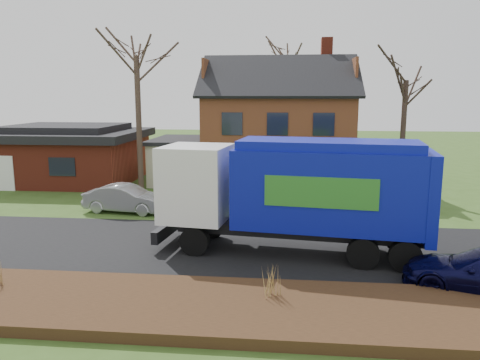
# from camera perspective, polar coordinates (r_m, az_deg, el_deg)

# --- Properties ---
(ground) EXTENTS (120.00, 120.00, 0.00)m
(ground) POSITION_cam_1_polar(r_m,az_deg,el_deg) (17.69, -2.90, -8.23)
(ground) COLOR #334F1A
(ground) RESTS_ON ground
(road) EXTENTS (80.00, 7.00, 0.02)m
(road) POSITION_cam_1_polar(r_m,az_deg,el_deg) (17.68, -2.90, -8.20)
(road) COLOR black
(road) RESTS_ON ground
(mulch_verge) EXTENTS (80.00, 3.50, 0.30)m
(mulch_verge) POSITION_cam_1_polar(r_m,az_deg,el_deg) (12.79, -6.59, -15.08)
(mulch_verge) COLOR black
(mulch_verge) RESTS_ON ground
(main_house) EXTENTS (12.95, 8.95, 9.26)m
(main_house) POSITION_cam_1_polar(r_m,az_deg,el_deg) (30.54, 3.77, 7.30)
(main_house) COLOR beige
(main_house) RESTS_ON ground
(ranch_house) EXTENTS (9.80, 8.20, 3.70)m
(ranch_house) POSITION_cam_1_polar(r_m,az_deg,el_deg) (33.18, -20.34, 3.07)
(ranch_house) COLOR maroon
(ranch_house) RESTS_ON ground
(garbage_truck) EXTENTS (9.82, 3.77, 4.10)m
(garbage_truck) POSITION_cam_1_polar(r_m,az_deg,el_deg) (16.60, 7.08, -1.08)
(garbage_truck) COLOR black
(garbage_truck) RESTS_ON ground
(silver_sedan) EXTENTS (4.20, 1.94, 1.34)m
(silver_sedan) POSITION_cam_1_polar(r_m,az_deg,el_deg) (23.40, -13.74, -2.21)
(silver_sedan) COLOR #95989C
(silver_sedan) RESTS_ON ground
(tree_front_west) EXTENTS (3.67, 3.67, 10.90)m
(tree_front_west) POSITION_cam_1_polar(r_m,az_deg,el_deg) (28.19, -12.63, 16.91)
(tree_front_west) COLOR #453329
(tree_front_west) RESTS_ON ground
(tree_front_east) EXTENTS (3.31, 3.31, 9.19)m
(tree_front_east) POSITION_cam_1_polar(r_m,az_deg,el_deg) (27.70, 19.73, 13.54)
(tree_front_east) COLOR #382922
(tree_front_east) RESTS_ON ground
(tree_back) EXTENTS (3.69, 3.69, 11.67)m
(tree_back) POSITION_cam_1_polar(r_m,az_deg,el_deg) (38.69, 5.94, 16.35)
(tree_back) COLOR #423127
(tree_back) RESTS_ON ground
(grass_clump_mid) EXTENTS (0.35, 0.29, 0.97)m
(grass_clump_mid) POSITION_cam_1_polar(r_m,az_deg,el_deg) (12.79, 3.79, -11.92)
(grass_clump_mid) COLOR #A58348
(grass_clump_mid) RESTS_ON mulch_verge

